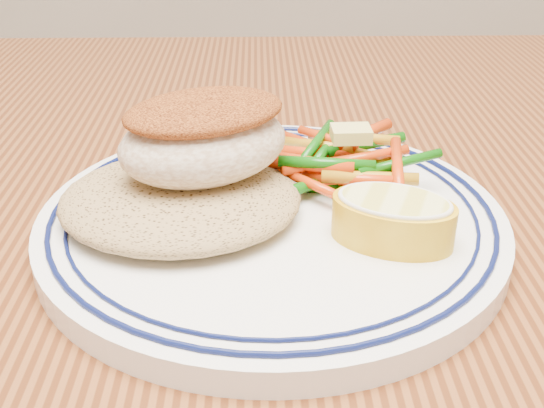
{
  "coord_description": "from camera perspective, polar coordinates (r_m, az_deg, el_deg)",
  "views": [
    {
      "loc": [
        -0.05,
        -0.33,
        0.95
      ],
      "look_at": [
        -0.04,
        0.01,
        0.77
      ],
      "focal_mm": 45.0,
      "sensor_mm": 36.0,
      "label": 1
    }
  ],
  "objects": [
    {
      "name": "rice_pilaf",
      "position": [
        0.38,
        -7.69,
        0.8
      ],
      "size": [
        0.14,
        0.12,
        0.03
      ],
      "primitive_type": "ellipsoid",
      "color": "olive",
      "rests_on": "plate"
    },
    {
      "name": "vegetable_pile",
      "position": [
        0.42,
        5.96,
        3.41
      ],
      "size": [
        0.11,
        0.11,
        0.03
      ],
      "color": "#0F570A",
      "rests_on": "plate"
    },
    {
      "name": "plate",
      "position": [
        0.39,
        0.0,
        -1.36
      ],
      "size": [
        0.26,
        0.26,
        0.02
      ],
      "color": "white",
      "rests_on": "dining_table"
    },
    {
      "name": "lemon_wedge",
      "position": [
        0.36,
        10.1,
        -1.12
      ],
      "size": [
        0.08,
        0.08,
        0.03
      ],
      "color": "gold",
      "rests_on": "plate"
    },
    {
      "name": "fish_fillet",
      "position": [
        0.38,
        -5.72,
        5.69
      ],
      "size": [
        0.12,
        0.1,
        0.05
      ],
      "color": "beige",
      "rests_on": "rice_pilaf"
    },
    {
      "name": "dining_table",
      "position": [
        0.45,
        5.67,
        -13.52
      ],
      "size": [
        1.5,
        0.9,
        0.75
      ],
      "color": "#502510",
      "rests_on": "ground"
    },
    {
      "name": "butter_pat",
      "position": [
        0.41,
        6.63,
        5.86
      ],
      "size": [
        0.02,
        0.02,
        0.01
      ],
      "primitive_type": "cube",
      "rotation": [
        0.0,
        0.0,
        0.03
      ],
      "color": "#E2D76E",
      "rests_on": "vegetable_pile"
    }
  ]
}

